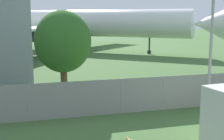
% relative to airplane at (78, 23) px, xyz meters
% --- Properties ---
extents(perimeter_fence, '(56.07, 0.07, 2.01)m').
position_rel_airplane_xyz_m(perimeter_fence, '(-3.16, -34.23, -3.40)').
color(perimeter_fence, gray).
rests_on(perimeter_fence, ground).
extents(airplane, '(37.38, 31.98, 12.76)m').
position_rel_airplane_xyz_m(airplane, '(0.00, 0.00, 0.00)').
color(airplane, white).
rests_on(airplane, ground).
extents(tree_near_hangar, '(3.66, 3.66, 5.87)m').
position_rel_airplane_xyz_m(tree_near_hangar, '(-5.96, -30.33, -0.56)').
color(tree_near_hangar, brown).
rests_on(tree_near_hangar, ground).
extents(light_mast, '(0.44, 0.44, 6.83)m').
position_rel_airplane_xyz_m(light_mast, '(1.47, -35.61, -0.15)').
color(light_mast, '#99999E').
rests_on(light_mast, ground).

